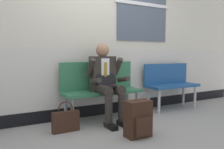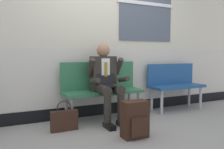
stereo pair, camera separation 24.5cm
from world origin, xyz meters
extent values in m
plane|color=gray|center=(0.00, 0.00, 0.00)|extent=(18.00, 18.00, 0.00)
cube|color=beige|center=(0.00, 0.66, 1.99)|extent=(6.88, 0.12, 1.65)
cube|color=beige|center=(0.00, 0.66, 0.68)|extent=(6.88, 0.12, 0.97)
cube|color=black|center=(0.00, 0.66, 0.10)|extent=(6.88, 0.14, 0.19)
cube|color=#4C5666|center=(0.88, 0.59, 2.00)|extent=(1.13, 0.02, 1.37)
cube|color=silver|center=(0.88, 0.58, 2.00)|extent=(1.21, 0.03, 0.06)
cube|color=#2D6B47|center=(-0.12, 0.31, 0.45)|extent=(1.30, 0.42, 0.05)
cube|color=#2D6B47|center=(-0.12, 0.49, 0.71)|extent=(1.30, 0.04, 0.46)
cylinder|color=gray|center=(-0.69, 0.16, 0.21)|extent=(0.05, 0.05, 0.43)
cylinder|color=gray|center=(-0.69, 0.46, 0.21)|extent=(0.05, 0.05, 0.43)
cylinder|color=gray|center=(0.45, 0.16, 0.21)|extent=(0.05, 0.05, 0.43)
cylinder|color=gray|center=(0.45, 0.46, 0.21)|extent=(0.05, 0.05, 0.43)
cube|color=navy|center=(1.41, 0.31, 0.45)|extent=(1.09, 0.42, 0.05)
cube|color=navy|center=(1.41, 0.49, 0.68)|extent=(1.09, 0.04, 0.40)
cylinder|color=#B7B7BC|center=(0.94, 0.16, 0.21)|extent=(0.05, 0.05, 0.43)
cylinder|color=#B7B7BC|center=(0.94, 0.46, 0.21)|extent=(0.05, 0.05, 0.43)
cylinder|color=#B7B7BC|center=(1.87, 0.16, 0.21)|extent=(0.05, 0.05, 0.43)
cylinder|color=#B7B7BC|center=(1.87, 0.46, 0.21)|extent=(0.05, 0.05, 0.43)
cylinder|color=#2D2823|center=(-0.23, 0.10, 0.52)|extent=(0.15, 0.40, 0.15)
cylinder|color=#2D2823|center=(-0.23, -0.09, 0.24)|extent=(0.11, 0.11, 0.48)
cube|color=black|center=(-0.23, -0.15, 0.04)|extent=(0.10, 0.26, 0.07)
cylinder|color=#2D2823|center=(-0.01, 0.10, 0.52)|extent=(0.15, 0.40, 0.15)
cylinder|color=#2D2823|center=(-0.01, -0.09, 0.24)|extent=(0.11, 0.11, 0.48)
cube|color=black|center=(-0.01, -0.15, 0.04)|extent=(0.10, 0.26, 0.07)
cube|color=#2D2823|center=(-0.12, 0.31, 0.75)|extent=(0.40, 0.18, 0.55)
cube|color=silver|center=(-0.12, 0.22, 0.80)|extent=(0.14, 0.01, 0.39)
cube|color=olive|center=(-0.12, 0.21, 0.77)|extent=(0.05, 0.01, 0.33)
sphere|color=#9E7051|center=(-0.12, 0.31, 1.12)|extent=(0.21, 0.21, 0.21)
cylinder|color=#2D2823|center=(-0.36, 0.24, 0.86)|extent=(0.09, 0.25, 0.30)
cylinder|color=#2D2823|center=(-0.36, 0.07, 0.67)|extent=(0.08, 0.27, 0.12)
cylinder|color=#2D2823|center=(0.12, 0.24, 0.86)|extent=(0.09, 0.25, 0.30)
cylinder|color=#2D2823|center=(0.12, 0.07, 0.67)|extent=(0.08, 0.27, 0.12)
cube|color=black|center=(-0.12, 0.07, 0.58)|extent=(0.30, 0.22, 0.02)
cube|color=black|center=(-0.12, 0.20, 0.69)|extent=(0.30, 0.08, 0.21)
cube|color=#331E14|center=(-0.08, -0.60, 0.24)|extent=(0.33, 0.19, 0.47)
cube|color=#331E14|center=(-0.08, -0.71, 0.16)|extent=(0.23, 0.04, 0.24)
cube|color=#331E14|center=(-0.83, 0.04, 0.14)|extent=(0.38, 0.08, 0.28)
torus|color=#331E14|center=(-0.83, 0.04, 0.32)|extent=(0.20, 0.02, 0.20)
camera|label=1|loc=(-1.80, -2.93, 1.06)|focal=36.85mm
camera|label=2|loc=(-1.58, -3.05, 1.06)|focal=36.85mm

